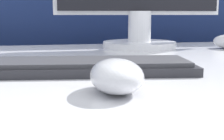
% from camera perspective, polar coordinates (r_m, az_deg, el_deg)
% --- Properties ---
extents(partition_panel, '(5.00, 0.03, 1.19)m').
position_cam_1_polar(partition_panel, '(1.28, -5.90, -0.73)').
color(partition_panel, navy).
rests_on(partition_panel, ground_plane).
extents(computer_mouse_near, '(0.08, 0.11, 0.05)m').
position_cam_1_polar(computer_mouse_near, '(0.43, 0.86, -1.08)').
color(computer_mouse_near, silver).
rests_on(computer_mouse_near, desk).
extents(keyboard, '(0.45, 0.18, 0.02)m').
position_cam_1_polar(keyboard, '(0.58, -6.85, 0.65)').
color(keyboard, '#28282D').
rests_on(keyboard, desk).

